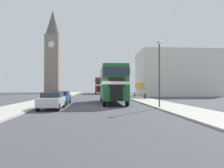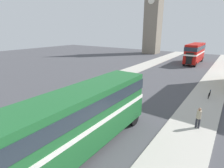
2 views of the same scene
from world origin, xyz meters
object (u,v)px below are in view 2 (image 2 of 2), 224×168
at_px(bicycle_on_pavement, 209,94).
at_px(bus_distant, 195,52).
at_px(pedestrian_walking, 199,117).
at_px(double_decker_bus, 85,114).
at_px(church_tower, 154,7).
at_px(car_parked_mid, 20,121).

bearing_deg(bicycle_on_pavement, bus_distant, 105.35).
xyz_separation_m(pedestrian_walking, bicycle_on_pavement, (-0.16, 7.68, -0.58)).
relative_size(bus_distant, bicycle_on_pavement, 5.79).
bearing_deg(pedestrian_walking, double_decker_bus, -129.37).
bearing_deg(church_tower, bicycle_on_pavement, -57.39).
xyz_separation_m(bus_distant, church_tower, (-15.13, 11.34, 11.20)).
height_order(bus_distant, car_parked_mid, bus_distant).
xyz_separation_m(car_parked_mid, bicycle_on_pavement, (10.91, 15.53, -0.25)).
distance_m(double_decker_bus, pedestrian_walking, 8.64).
xyz_separation_m(double_decker_bus, church_tower, (-15.79, 47.17, 11.38)).
relative_size(double_decker_bus, bicycle_on_pavement, 6.21).
height_order(double_decker_bus, bicycle_on_pavement, double_decker_bus).
bearing_deg(bus_distant, church_tower, 143.14).
xyz_separation_m(double_decker_bus, pedestrian_walking, (5.41, 6.59, -1.38)).
bearing_deg(double_decker_bus, bus_distant, 91.07).
distance_m(pedestrian_walking, bicycle_on_pavement, 7.70).
height_order(double_decker_bus, bus_distant, bus_distant).
distance_m(double_decker_bus, church_tower, 51.02).
xyz_separation_m(car_parked_mid, church_tower, (-10.14, 48.42, 13.08)).
relative_size(car_parked_mid, bicycle_on_pavement, 2.34).
distance_m(bicycle_on_pavement, church_tower, 41.26).
bearing_deg(double_decker_bus, pedestrian_walking, 50.63).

